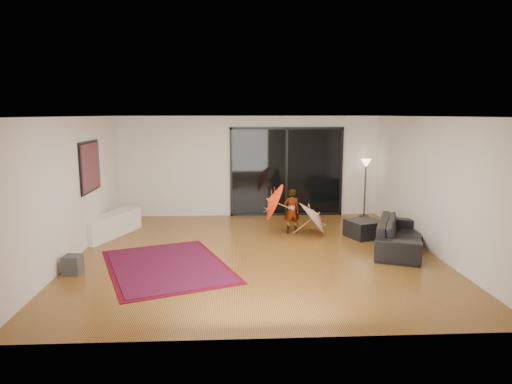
{
  "coord_description": "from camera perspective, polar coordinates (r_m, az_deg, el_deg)",
  "views": [
    {
      "loc": [
        -0.46,
        -8.75,
        2.74
      ],
      "look_at": [
        0.04,
        0.85,
        1.1
      ],
      "focal_mm": 32.0,
      "sensor_mm": 36.0,
      "label": 1
    }
  ],
  "objects": [
    {
      "name": "ceiling",
      "position": [
        8.76,
        0.05,
        9.42
      ],
      "size": [
        7.0,
        7.0,
        0.0
      ],
      "primitive_type": "plane",
      "rotation": [
        3.14,
        0.0,
        0.0
      ],
      "color": "white",
      "rests_on": "wall_back"
    },
    {
      "name": "floor",
      "position": [
        9.18,
        0.05,
        -7.69
      ],
      "size": [
        7.0,
        7.0,
        0.0
      ],
      "primitive_type": "plane",
      "color": "olive",
      "rests_on": "ground"
    },
    {
      "name": "wall_back",
      "position": [
        12.34,
        -0.81,
        3.22
      ],
      "size": [
        7.0,
        0.0,
        7.0
      ],
      "primitive_type": "plane",
      "rotation": [
        1.57,
        0.0,
        0.0
      ],
      "color": "silver",
      "rests_on": "floor"
    },
    {
      "name": "painting",
      "position": [
        10.26,
        -20.0,
        3.0
      ],
      "size": [
        0.04,
        1.28,
        1.08
      ],
      "color": "black",
      "rests_on": "wall_left"
    },
    {
      "name": "parasol_orange",
      "position": [
        10.47,
        1.52,
        -1.36
      ],
      "size": [
        0.51,
        0.89,
        0.89
      ],
      "rotation": [
        0.0,
        -1.16,
        0.0
      ],
      "color": "red",
      "rests_on": "child"
    },
    {
      "name": "wall_left",
      "position": [
        9.36,
        -21.87,
        0.44
      ],
      "size": [
        0.0,
        7.0,
        7.0
      ],
      "primitive_type": "plane",
      "rotation": [
        1.57,
        0.0,
        1.57
      ],
      "color": "silver",
      "rests_on": "floor"
    },
    {
      "name": "speaker",
      "position": [
        8.62,
        -21.93,
        -8.42
      ],
      "size": [
        0.31,
        0.31,
        0.33
      ],
      "primitive_type": "cube",
      "rotation": [
        0.0,
        0.0,
        -0.08
      ],
      "color": "#424244",
      "rests_on": "floor"
    },
    {
      "name": "sliding_door",
      "position": [
        12.4,
        3.83,
        2.53
      ],
      "size": [
        3.06,
        0.07,
        2.4
      ],
      "color": "black",
      "rests_on": "wall_back"
    },
    {
      "name": "wall_front",
      "position": [
        5.45,
        1.99,
        -5.12
      ],
      "size": [
        7.0,
        0.0,
        7.0
      ],
      "primitive_type": "plane",
      "rotation": [
        -1.57,
        0.0,
        0.0
      ],
      "color": "silver",
      "rests_on": "floor"
    },
    {
      "name": "media_console",
      "position": [
        10.9,
        -17.75,
        -3.98
      ],
      "size": [
        1.09,
        1.85,
        0.5
      ],
      "primitive_type": "cube",
      "rotation": [
        0.0,
        0.0,
        -0.38
      ],
      "color": "white",
      "rests_on": "floor"
    },
    {
      "name": "parasol_white",
      "position": [
        10.57,
        7.79,
        -2.61
      ],
      "size": [
        0.74,
        0.95,
        0.98
      ],
      "rotation": [
        0.0,
        0.9,
        0.0
      ],
      "color": "beige",
      "rests_on": "floor"
    },
    {
      "name": "ottoman",
      "position": [
        10.58,
        13.33,
        -4.5
      ],
      "size": [
        0.88,
        0.88,
        0.39
      ],
      "primitive_type": "cube",
      "rotation": [
        0.0,
        0.0,
        0.36
      ],
      "color": "black",
      "rests_on": "floor"
    },
    {
      "name": "persian_rug",
      "position": [
        8.58,
        -11.03,
        -9.06
      ],
      "size": [
        2.89,
        3.35,
        0.02
      ],
      "rotation": [
        0.0,
        0.0,
        0.36
      ],
      "color": "#540716",
      "rests_on": "floor"
    },
    {
      "name": "sofa",
      "position": [
        9.79,
        17.59,
        -5.11
      ],
      "size": [
        1.61,
        2.32,
        0.63
      ],
      "primitive_type": "imported",
      "rotation": [
        0.0,
        0.0,
        1.18
      ],
      "color": "black",
      "rests_on": "floor"
    },
    {
      "name": "floor_lamp",
      "position": [
        12.55,
        13.55,
        2.52
      ],
      "size": [
        0.27,
        0.27,
        1.56
      ],
      "color": "black",
      "rests_on": "floor"
    },
    {
      "name": "wall_right",
      "position": [
        9.7,
        21.16,
        0.79
      ],
      "size": [
        0.0,
        7.0,
        7.0
      ],
      "primitive_type": "plane",
      "rotation": [
        1.57,
        0.0,
        -1.57
      ],
      "color": "silver",
      "rests_on": "floor"
    },
    {
      "name": "child",
      "position": [
        10.62,
        4.46,
        -2.39
      ],
      "size": [
        0.42,
        0.31,
        1.05
      ],
      "primitive_type": "imported",
      "rotation": [
        0.0,
        0.0,
        3.3
      ],
      "color": "#999999",
      "rests_on": "floor"
    }
  ]
}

